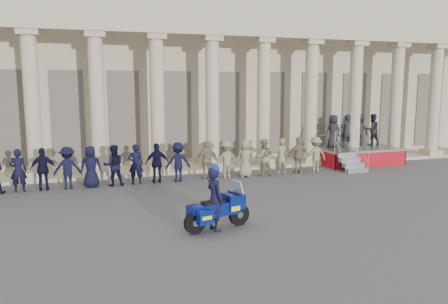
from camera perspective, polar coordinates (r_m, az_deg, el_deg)
ground at (r=13.23m, az=3.06°, el=-9.04°), size 90.00×90.00×0.00m
building at (r=26.89m, az=-8.39°, el=9.60°), size 40.00×12.50×9.00m
officer_rank at (r=18.22m, az=-13.18°, el=-1.66°), size 18.97×0.63×1.67m
reviewing_stand at (r=23.98m, az=16.76°, el=1.82°), size 4.15×4.01×2.55m
motorcycle at (r=12.36m, az=-0.76°, el=-7.50°), size 2.06×1.05×1.34m
rider at (r=12.21m, az=-1.23°, el=-5.98°), size 0.57×0.74×1.89m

